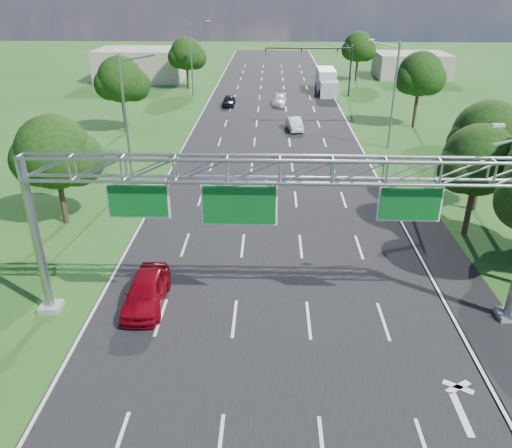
{
  "coord_description": "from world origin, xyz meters",
  "views": [
    {
      "loc": [
        -0.16,
        -8.28,
        14.69
      ],
      "look_at": [
        -0.84,
        14.62,
        3.63
      ],
      "focal_mm": 35.0,
      "sensor_mm": 36.0,
      "label": 1
    }
  ],
  "objects_px": {
    "sign_gantry": "(281,183)",
    "red_coupe": "(146,291)",
    "box_truck": "(326,82)",
    "traffic_signal": "(326,59)"
  },
  "relations": [
    {
      "from": "sign_gantry",
      "to": "box_truck",
      "type": "xyz_separation_m",
      "value": [
        7.67,
        55.68,
        -5.31
      ]
    },
    {
      "from": "traffic_signal",
      "to": "box_truck",
      "type": "distance_m",
      "value": 4.5
    },
    {
      "from": "red_coupe",
      "to": "box_truck",
      "type": "bearing_deg",
      "value": 74.31
    },
    {
      "from": "traffic_signal",
      "to": "red_coupe",
      "type": "bearing_deg",
      "value": -104.72
    },
    {
      "from": "traffic_signal",
      "to": "red_coupe",
      "type": "height_order",
      "value": "traffic_signal"
    },
    {
      "from": "traffic_signal",
      "to": "box_truck",
      "type": "relative_size",
      "value": 1.4
    },
    {
      "from": "sign_gantry",
      "to": "box_truck",
      "type": "relative_size",
      "value": 2.69
    },
    {
      "from": "red_coupe",
      "to": "box_truck",
      "type": "height_order",
      "value": "box_truck"
    },
    {
      "from": "box_truck",
      "to": "red_coupe",
      "type": "bearing_deg",
      "value": -104.0
    },
    {
      "from": "sign_gantry",
      "to": "red_coupe",
      "type": "distance_m",
      "value": 9.02
    }
  ]
}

